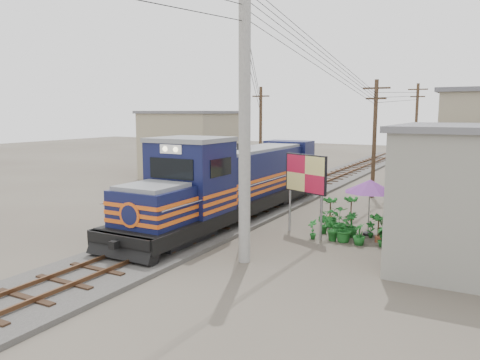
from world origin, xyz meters
The scene contains 14 objects.
ground centered at (0.00, 0.00, 0.00)m, with size 120.00×120.00×0.00m, color #473F35.
ballast centered at (0.00, 10.00, 0.08)m, with size 3.60×70.00×0.16m, color #595651.
track centered at (0.00, 10.00, 0.26)m, with size 1.15×70.00×0.12m.
locomotive centered at (0.00, 5.05, 1.73)m, with size 2.93×15.97×3.96m.
utility_pole_main centered at (3.50, -0.50, 5.00)m, with size 0.40×0.40×10.00m.
wooden_pole_mid centered at (4.50, 14.00, 3.68)m, with size 1.60×0.24×7.00m.
wooden_pole_far centered at (4.80, 28.00, 3.93)m, with size 1.60×0.24×7.50m.
wooden_pole_left centered at (-5.00, 18.00, 3.68)m, with size 1.60×0.24×7.00m.
power_lines centered at (-0.14, 8.49, 7.56)m, with size 9.65×19.00×3.30m.
shophouse_left centered at (-10.00, 16.00, 2.61)m, with size 6.30×6.30×5.20m.
billboard centered at (4.06, 3.80, 2.50)m, with size 2.07×0.97×3.39m.
market_umbrella centered at (6.40, 5.10, 2.07)m, with size 2.36×2.36×2.35m.
vendor centered at (7.41, 7.10, 0.85)m, with size 0.62×0.41×1.70m, color black.
plant_nursery centered at (5.53, 4.34, 0.50)m, with size 3.35×3.16×1.11m.
Camera 1 is at (10.84, -14.23, 5.12)m, focal length 35.00 mm.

